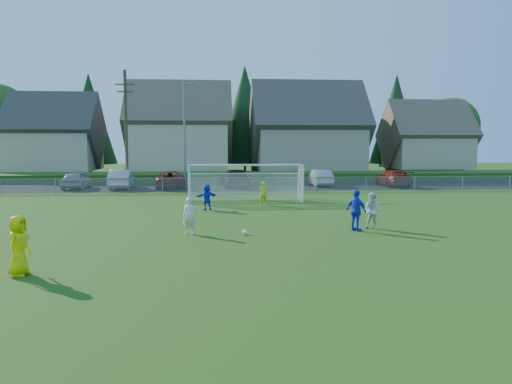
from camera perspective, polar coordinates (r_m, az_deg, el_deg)
ground at (r=17.17m, az=2.31°, el=-7.23°), size 160.00×160.00×0.00m
asphalt_lot at (r=44.32m, az=-2.16°, el=0.62°), size 60.00×60.00×0.00m
grass_embankment at (r=51.77m, az=-2.57°, el=1.77°), size 70.00×6.00×0.80m
soccer_ball at (r=20.88m, az=-1.27°, el=-4.63°), size 0.22×0.22×0.22m
referee at (r=15.95m, az=-25.52°, el=-5.55°), size 0.67×0.92×1.75m
player_white_a at (r=21.11m, az=-7.61°, el=-2.73°), size 0.58×0.40×1.55m
player_white_b at (r=22.78m, az=13.19°, el=-2.12°), size 1.00×0.96×1.63m
player_blue_a at (r=22.12m, az=11.40°, el=-2.09°), size 0.96×1.12×1.80m
player_blue_b at (r=28.74m, az=-5.63°, el=-0.59°), size 1.39×1.11×1.48m
goalkeeper at (r=30.89m, az=0.81°, el=-0.13°), size 0.57×0.41×1.49m
car_a at (r=44.64m, az=-19.84°, el=1.29°), size 1.81×4.39×1.49m
car_b at (r=43.75m, az=-15.15°, el=1.42°), size 2.02×4.99×1.61m
car_c at (r=43.21m, az=-9.80°, el=1.39°), size 3.02×5.53×1.47m
car_d at (r=43.90m, az=-2.42°, el=1.59°), size 2.65×5.54×1.56m
car_f at (r=45.35m, az=7.35°, el=1.62°), size 1.62×4.47×1.47m
car_g at (r=46.29m, az=15.40°, el=1.54°), size 2.12×5.09×1.47m
soccer_goal at (r=32.80m, az=-1.21°, el=1.74°), size 7.42×1.90×2.50m
chainlink_fence at (r=38.80m, az=-1.77°, el=0.85°), size 52.06×0.06×1.20m
streetlight at (r=42.69m, az=-8.10°, el=6.88°), size 1.38×0.18×9.00m
utility_pole at (r=44.25m, az=-14.63°, el=7.10°), size 1.60×0.26×10.00m
houses_row at (r=59.32m, az=-0.97°, el=8.95°), size 53.90×11.45×13.27m
tree_row at (r=65.50m, az=-2.17°, el=8.25°), size 65.98×12.36×13.80m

